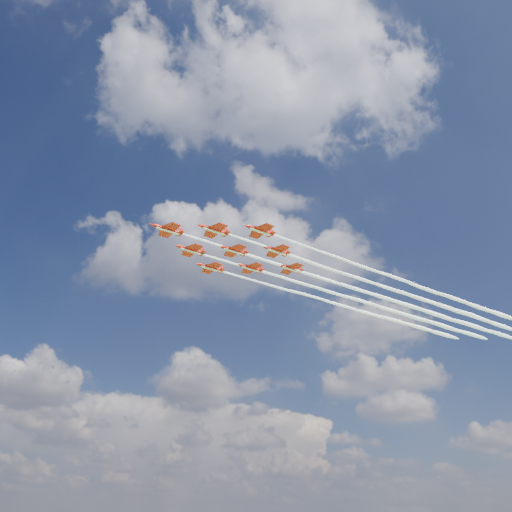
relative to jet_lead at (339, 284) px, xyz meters
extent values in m
cylinder|color=red|center=(-50.06, -41.92, 0.00)|extent=(6.54, 5.71, 1.05)
cone|color=red|center=(-53.72, -44.99, 0.00)|extent=(2.14, 2.03, 1.05)
cone|color=red|center=(-46.61, -39.03, 0.00)|extent=(1.71, 1.65, 0.96)
ellipsoid|color=black|center=(-51.52, -43.15, 0.43)|extent=(2.08, 1.94, 0.68)
cube|color=red|center=(-49.69, -41.61, -0.05)|extent=(7.99, 8.70, 0.13)
cube|color=red|center=(-47.13, -39.46, 0.00)|extent=(3.23, 3.50, 0.11)
cube|color=red|center=(-46.98, -39.34, 0.86)|extent=(1.26, 1.08, 1.72)
cube|color=white|center=(-50.06, -41.92, -0.48)|extent=(6.05, 5.26, 0.11)
cylinder|color=red|center=(-36.99, -40.33, 0.00)|extent=(6.54, 5.71, 1.05)
cone|color=red|center=(-40.65, -43.40, 0.00)|extent=(2.14, 2.03, 1.05)
cone|color=red|center=(-33.54, -37.44, 0.00)|extent=(1.71, 1.65, 0.96)
ellipsoid|color=black|center=(-38.45, -41.56, 0.43)|extent=(2.08, 1.94, 0.68)
cube|color=red|center=(-36.62, -40.02, -0.05)|extent=(7.99, 8.70, 0.13)
cube|color=red|center=(-34.06, -37.87, 0.00)|extent=(3.23, 3.50, 0.11)
cube|color=red|center=(-33.91, -37.75, 0.86)|extent=(1.26, 1.08, 1.72)
cube|color=white|center=(-36.99, -40.33, -0.48)|extent=(6.05, 5.26, 0.11)
cylinder|color=red|center=(-46.20, -29.33, 0.00)|extent=(6.54, 5.71, 1.05)
cone|color=red|center=(-49.86, -32.40, 0.00)|extent=(2.14, 2.03, 1.05)
cone|color=red|center=(-42.75, -26.45, 0.00)|extent=(1.71, 1.65, 0.96)
ellipsoid|color=black|center=(-47.66, -30.56, 0.43)|extent=(2.08, 1.94, 0.68)
cube|color=red|center=(-45.83, -29.02, -0.05)|extent=(7.99, 8.70, 0.13)
cube|color=red|center=(-43.27, -26.88, 0.00)|extent=(3.23, 3.50, 0.11)
cube|color=red|center=(-43.12, -26.75, 0.86)|extent=(1.26, 1.08, 1.72)
cube|color=white|center=(-46.20, -29.33, -0.48)|extent=(6.05, 5.26, 0.11)
cylinder|color=red|center=(-23.92, -38.74, 0.00)|extent=(6.54, 5.71, 1.05)
cone|color=red|center=(-27.58, -41.81, 0.00)|extent=(2.14, 2.03, 1.05)
cone|color=red|center=(-20.47, -35.85, 0.00)|extent=(1.71, 1.65, 0.96)
ellipsoid|color=black|center=(-25.38, -39.97, 0.43)|extent=(2.08, 1.94, 0.68)
cube|color=red|center=(-23.55, -38.43, -0.05)|extent=(7.99, 8.70, 0.13)
cube|color=red|center=(-20.99, -36.28, 0.00)|extent=(3.23, 3.50, 0.11)
cube|color=red|center=(-20.84, -36.16, 0.86)|extent=(1.26, 1.08, 1.72)
cube|color=white|center=(-23.92, -38.74, -0.48)|extent=(6.05, 5.26, 0.11)
cylinder|color=red|center=(-33.13, -27.74, 0.00)|extent=(6.54, 5.71, 1.05)
cone|color=red|center=(-36.79, -30.81, 0.00)|extent=(2.14, 2.03, 1.05)
cone|color=red|center=(-29.68, -24.86, 0.00)|extent=(1.71, 1.65, 0.96)
ellipsoid|color=black|center=(-34.59, -28.97, 0.43)|extent=(2.08, 1.94, 0.68)
cube|color=red|center=(-32.76, -27.43, -0.05)|extent=(7.99, 8.70, 0.13)
cube|color=red|center=(-30.20, -25.29, 0.00)|extent=(3.23, 3.50, 0.11)
cube|color=red|center=(-30.05, -25.16, 0.86)|extent=(1.26, 1.08, 1.72)
cube|color=white|center=(-33.13, -27.74, -0.48)|extent=(6.05, 5.26, 0.11)
cylinder|color=red|center=(-42.34, -16.74, 0.00)|extent=(6.54, 5.71, 1.05)
cone|color=red|center=(-46.00, -19.81, 0.00)|extent=(2.14, 2.03, 1.05)
cone|color=red|center=(-38.89, -13.86, 0.00)|extent=(1.71, 1.65, 0.96)
ellipsoid|color=black|center=(-43.80, -17.97, 0.43)|extent=(2.08, 1.94, 0.68)
cube|color=red|center=(-41.97, -16.44, -0.05)|extent=(7.99, 8.70, 0.13)
cube|color=red|center=(-39.41, -14.29, 0.00)|extent=(3.23, 3.50, 0.11)
cube|color=red|center=(-39.26, -14.17, 0.86)|extent=(1.26, 1.08, 1.72)
cube|color=white|center=(-42.34, -16.74, -0.48)|extent=(6.05, 5.26, 0.11)
cylinder|color=red|center=(-20.06, -26.15, 0.00)|extent=(6.54, 5.71, 1.05)
cone|color=red|center=(-23.72, -29.22, 0.00)|extent=(2.14, 2.03, 1.05)
cone|color=red|center=(-16.61, -23.27, 0.00)|extent=(1.71, 1.65, 0.96)
ellipsoid|color=black|center=(-21.52, -27.38, 0.43)|extent=(2.08, 1.94, 0.68)
cube|color=red|center=(-19.69, -25.84, -0.05)|extent=(7.99, 8.70, 0.13)
cube|color=red|center=(-17.13, -23.70, 0.00)|extent=(3.23, 3.50, 0.11)
cube|color=red|center=(-16.98, -23.57, 0.86)|extent=(1.26, 1.08, 1.72)
cube|color=white|center=(-20.06, -26.15, -0.48)|extent=(6.05, 5.26, 0.11)
cylinder|color=red|center=(-29.27, -15.15, 0.00)|extent=(6.54, 5.71, 1.05)
cone|color=red|center=(-32.93, -18.22, 0.00)|extent=(2.14, 2.03, 1.05)
cone|color=red|center=(-25.82, -12.27, 0.00)|extent=(1.71, 1.65, 0.96)
ellipsoid|color=black|center=(-30.73, -16.38, 0.43)|extent=(2.08, 1.94, 0.68)
cube|color=red|center=(-28.90, -14.85, -0.05)|extent=(7.99, 8.70, 0.13)
cube|color=red|center=(-26.34, -12.70, 0.00)|extent=(3.23, 3.50, 0.11)
cube|color=red|center=(-26.19, -12.58, 0.86)|extent=(1.26, 1.08, 1.72)
cube|color=white|center=(-29.27, -15.15, -0.48)|extent=(6.05, 5.26, 0.11)
cylinder|color=red|center=(-16.20, -13.56, 0.00)|extent=(6.54, 5.71, 1.05)
cone|color=red|center=(-19.86, -16.63, 0.00)|extent=(2.14, 2.03, 1.05)
cone|color=red|center=(-12.75, -10.68, 0.00)|extent=(1.71, 1.65, 0.96)
ellipsoid|color=black|center=(-17.66, -14.79, 0.43)|extent=(2.08, 1.94, 0.68)
cube|color=red|center=(-15.83, -13.26, -0.05)|extent=(7.99, 8.70, 0.13)
cube|color=red|center=(-13.27, -11.11, 0.00)|extent=(3.23, 3.50, 0.11)
cube|color=red|center=(-13.12, -10.99, 0.86)|extent=(1.26, 1.08, 1.72)
cube|color=white|center=(-16.20, -13.56, -0.48)|extent=(6.05, 5.26, 0.11)
camera|label=1|loc=(-12.76, -160.59, -73.01)|focal=35.00mm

